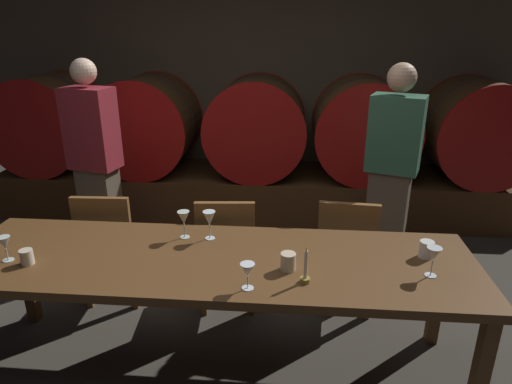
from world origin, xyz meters
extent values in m
plane|color=#3F3A33|center=(0.00, 0.00, 0.00)|extent=(7.91, 7.91, 0.00)
cube|color=brown|center=(0.00, 2.79, 1.42)|extent=(6.08, 0.24, 2.84)
cube|color=#4C2D16|center=(0.00, 2.24, 0.24)|extent=(5.48, 0.90, 0.47)
cylinder|color=brown|center=(-2.21, 2.24, 0.97)|extent=(1.00, 0.84, 1.00)
cylinder|color=#9E1411|center=(-2.21, 1.81, 0.97)|extent=(1.01, 0.03, 1.01)
cylinder|color=#9E1411|center=(-2.21, 2.68, 0.97)|extent=(1.01, 0.03, 1.01)
cylinder|color=#2D2D33|center=(-2.21, 2.24, 0.97)|extent=(1.00, 0.04, 1.00)
cylinder|color=#513319|center=(-1.15, 2.24, 0.97)|extent=(1.00, 0.84, 1.00)
cylinder|color=#9E1411|center=(-1.15, 1.81, 0.97)|extent=(1.01, 0.03, 1.01)
cylinder|color=#9E1411|center=(-1.15, 2.68, 0.97)|extent=(1.01, 0.03, 1.01)
cylinder|color=#2D2D33|center=(-1.15, 2.24, 0.97)|extent=(1.00, 0.04, 1.00)
cylinder|color=#513319|center=(0.02, 2.24, 0.97)|extent=(1.00, 0.84, 1.00)
cylinder|color=#9E1411|center=(0.02, 1.81, 0.97)|extent=(1.01, 0.03, 1.01)
cylinder|color=#9E1411|center=(0.02, 2.68, 0.97)|extent=(1.01, 0.03, 1.01)
cylinder|color=#2D2D33|center=(0.02, 2.24, 0.97)|extent=(1.00, 0.04, 1.00)
cylinder|color=brown|center=(1.11, 2.24, 0.97)|extent=(1.00, 0.84, 1.00)
cylinder|color=#9E1411|center=(1.11, 1.81, 0.97)|extent=(1.01, 0.03, 1.01)
cylinder|color=#9E1411|center=(1.11, 2.68, 0.97)|extent=(1.01, 0.03, 1.01)
cylinder|color=#2D2D33|center=(1.11, 2.24, 0.97)|extent=(1.00, 0.04, 1.00)
cylinder|color=#513319|center=(2.23, 2.24, 0.97)|extent=(1.00, 0.84, 1.00)
cylinder|color=#9E1411|center=(2.23, 1.81, 0.97)|extent=(1.01, 0.03, 1.01)
cylinder|color=#9E1411|center=(2.23, 2.68, 0.97)|extent=(1.01, 0.03, 1.01)
cylinder|color=#2D2D33|center=(2.23, 2.24, 0.97)|extent=(1.00, 0.04, 1.00)
cube|color=brown|center=(-0.03, -0.18, 0.74)|extent=(2.90, 0.83, 0.05)
cube|color=brown|center=(1.35, -0.53, 0.36)|extent=(0.07, 0.07, 0.71)
cube|color=brown|center=(-1.40, 0.18, 0.36)|extent=(0.07, 0.07, 0.71)
cube|color=brown|center=(1.35, 0.18, 0.36)|extent=(0.07, 0.07, 0.71)
cube|color=brown|center=(-0.91, 0.54, 0.44)|extent=(0.42, 0.42, 0.04)
cube|color=brown|center=(-0.90, 0.36, 0.67)|extent=(0.40, 0.06, 0.42)
cube|color=brown|center=(-0.75, 0.72, 0.21)|extent=(0.05, 0.05, 0.42)
cube|color=brown|center=(-1.09, 0.71, 0.21)|extent=(0.05, 0.05, 0.42)
cube|color=brown|center=(-0.73, 0.38, 0.21)|extent=(0.05, 0.05, 0.42)
cube|color=brown|center=(-1.07, 0.37, 0.21)|extent=(0.05, 0.05, 0.42)
cube|color=brown|center=(-0.06, 0.52, 0.44)|extent=(0.43, 0.43, 0.04)
cube|color=brown|center=(-0.04, 0.35, 0.67)|extent=(0.40, 0.07, 0.42)
cube|color=brown|center=(0.10, 0.71, 0.21)|extent=(0.05, 0.05, 0.42)
cube|color=brown|center=(-0.24, 0.68, 0.21)|extent=(0.05, 0.05, 0.42)
cube|color=brown|center=(0.13, 0.37, 0.21)|extent=(0.05, 0.05, 0.42)
cube|color=brown|center=(-0.21, 0.34, 0.21)|extent=(0.05, 0.05, 0.42)
cube|color=brown|center=(0.80, 0.58, 0.44)|extent=(0.43, 0.43, 0.04)
cube|color=brown|center=(0.78, 0.40, 0.67)|extent=(0.40, 0.07, 0.42)
cube|color=brown|center=(0.98, 0.73, 0.21)|extent=(0.05, 0.05, 0.42)
cube|color=brown|center=(0.64, 0.76, 0.21)|extent=(0.05, 0.05, 0.42)
cube|color=brown|center=(0.95, 0.39, 0.21)|extent=(0.05, 0.05, 0.42)
cube|color=brown|center=(0.61, 0.42, 0.21)|extent=(0.05, 0.05, 0.42)
cube|color=brown|center=(-1.21, 1.03, 0.44)|extent=(0.34, 0.26, 0.87)
cube|color=maroon|center=(-1.21, 1.03, 1.19)|extent=(0.42, 0.32, 0.65)
sphere|color=beige|center=(-1.21, 1.03, 1.64)|extent=(0.20, 0.20, 0.20)
cube|color=brown|center=(1.16, 0.99, 0.46)|extent=(0.35, 0.29, 0.92)
cube|color=#336047|center=(1.16, 0.99, 1.21)|extent=(0.44, 0.36, 0.57)
sphere|color=#D8A884|center=(1.16, 0.99, 1.62)|extent=(0.21, 0.21, 0.21)
cylinder|color=olive|center=(0.48, -0.39, 0.77)|extent=(0.05, 0.05, 0.02)
cylinder|color=#EDE5CC|center=(0.48, -0.39, 0.86)|extent=(0.02, 0.02, 0.15)
cone|color=yellow|center=(0.48, -0.39, 0.95)|extent=(0.01, 0.01, 0.02)
cylinder|color=silver|center=(-1.14, -0.30, 0.76)|extent=(0.06, 0.06, 0.00)
cylinder|color=silver|center=(-1.14, -0.30, 0.80)|extent=(0.01, 0.01, 0.07)
cone|color=silver|center=(-1.14, -0.30, 0.87)|extent=(0.07, 0.07, 0.07)
cylinder|color=silver|center=(-0.24, 0.05, 0.76)|extent=(0.06, 0.06, 0.00)
cylinder|color=silver|center=(-0.24, 0.05, 0.81)|extent=(0.01, 0.01, 0.09)
cone|color=silver|center=(-0.24, 0.05, 0.89)|extent=(0.07, 0.07, 0.08)
cylinder|color=white|center=(-0.09, 0.05, 0.76)|extent=(0.06, 0.06, 0.00)
cylinder|color=white|center=(-0.09, 0.05, 0.81)|extent=(0.01, 0.01, 0.09)
cone|color=white|center=(-0.09, 0.05, 0.90)|extent=(0.08, 0.08, 0.09)
cylinder|color=white|center=(0.20, -0.47, 0.76)|extent=(0.06, 0.06, 0.00)
cylinder|color=white|center=(0.20, -0.47, 0.80)|extent=(0.01, 0.01, 0.07)
cone|color=white|center=(0.20, -0.47, 0.87)|extent=(0.07, 0.07, 0.07)
cylinder|color=white|center=(1.12, -0.27, 0.76)|extent=(0.06, 0.06, 0.00)
cylinder|color=white|center=(1.12, -0.27, 0.81)|extent=(0.01, 0.01, 0.09)
cone|color=white|center=(1.12, -0.27, 0.89)|extent=(0.08, 0.08, 0.07)
cylinder|color=beige|center=(-1.02, -0.33, 0.80)|extent=(0.07, 0.07, 0.08)
cylinder|color=beige|center=(0.39, -0.27, 0.81)|extent=(0.08, 0.08, 0.10)
cylinder|color=white|center=(1.15, -0.07, 0.81)|extent=(0.08, 0.08, 0.10)
camera|label=1|loc=(0.39, -2.35, 1.99)|focal=31.47mm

